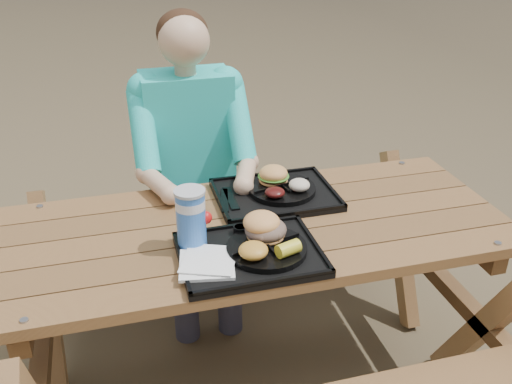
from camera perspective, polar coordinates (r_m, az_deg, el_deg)
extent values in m
plane|color=#999999|center=(2.49, 0.00, -18.25)|extent=(60.00, 60.00, 0.00)
cube|color=black|center=(1.84, -0.63, -6.36)|extent=(0.45, 0.35, 0.02)
cube|color=black|center=(2.20, 1.94, -0.37)|extent=(0.45, 0.35, 0.02)
cylinder|color=black|center=(1.84, 1.07, -5.67)|extent=(0.26, 0.26, 0.02)
cylinder|color=black|center=(2.20, 2.61, 0.30)|extent=(0.26, 0.26, 0.02)
cube|color=white|center=(1.78, -4.95, -7.11)|extent=(0.20, 0.20, 0.02)
cylinder|color=blue|center=(1.84, -6.51, -2.74)|extent=(0.09, 0.09, 0.19)
cylinder|color=black|center=(1.93, -1.57, -3.82)|extent=(0.05, 0.05, 0.03)
cylinder|color=yellow|center=(1.93, -0.06, -3.73)|extent=(0.05, 0.05, 0.03)
ellipsoid|color=gold|center=(1.77, -0.27, -5.87)|extent=(0.09, 0.09, 0.05)
cube|color=black|center=(2.15, -2.54, -0.63)|extent=(0.03, 0.18, 0.01)
ellipsoid|color=#460F0E|center=(2.12, 1.90, -0.04)|extent=(0.08, 0.08, 0.03)
ellipsoid|color=beige|center=(2.17, 4.35, 0.71)|extent=(0.08, 0.08, 0.04)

